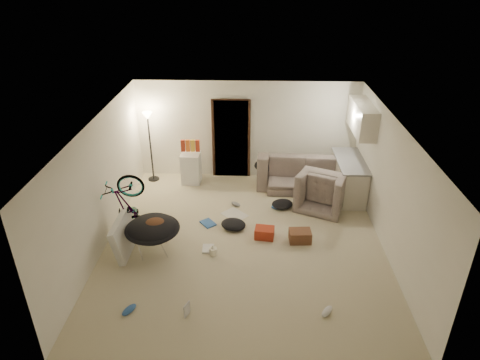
{
  "coord_description": "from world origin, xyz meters",
  "views": [
    {
      "loc": [
        0.15,
        -7.1,
        5.08
      ],
      "look_at": [
        -0.1,
        0.6,
        1.08
      ],
      "focal_mm": 32.0,
      "sensor_mm": 36.0,
      "label": 1
    }
  ],
  "objects_px": {
    "floor_lamp": "(149,132)",
    "saucer_chair": "(153,233)",
    "bicycle": "(130,221)",
    "tv_box": "(124,235)",
    "kitchen_counter": "(348,179)",
    "drink_case_a": "(300,236)",
    "juicer": "(213,251)",
    "armchair": "(324,191)",
    "mini_fridge": "(191,168)",
    "sofa": "(304,173)",
    "drink_case_b": "(264,233)"
  },
  "relations": [
    {
      "from": "armchair",
      "to": "drink_case_a",
      "type": "relative_size",
      "value": 2.4
    },
    {
      "from": "bicycle",
      "to": "drink_case_a",
      "type": "bearing_deg",
      "value": -93.85
    },
    {
      "from": "drink_case_b",
      "to": "drink_case_a",
      "type": "bearing_deg",
      "value": -1.38
    },
    {
      "from": "kitchen_counter",
      "to": "juicer",
      "type": "xyz_separation_m",
      "value": [
        -3.01,
        -2.46,
        -0.35
      ]
    },
    {
      "from": "saucer_chair",
      "to": "drink_case_b",
      "type": "relative_size",
      "value": 2.68
    },
    {
      "from": "sofa",
      "to": "drink_case_a",
      "type": "distance_m",
      "value": 2.44
    },
    {
      "from": "sofa",
      "to": "juicer",
      "type": "bearing_deg",
      "value": 58.55
    },
    {
      "from": "armchair",
      "to": "bicycle",
      "type": "height_order",
      "value": "bicycle"
    },
    {
      "from": "floor_lamp",
      "to": "saucer_chair",
      "type": "distance_m",
      "value": 3.24
    },
    {
      "from": "armchair",
      "to": "drink_case_b",
      "type": "xyz_separation_m",
      "value": [
        -1.38,
        -1.39,
        -0.22
      ]
    },
    {
      "from": "kitchen_counter",
      "to": "bicycle",
      "type": "bearing_deg",
      "value": -157.58
    },
    {
      "from": "floor_lamp",
      "to": "mini_fridge",
      "type": "xyz_separation_m",
      "value": [
        1.0,
        -0.1,
        -0.91
      ]
    },
    {
      "from": "kitchen_counter",
      "to": "armchair",
      "type": "relative_size",
      "value": 1.45
    },
    {
      "from": "sofa",
      "to": "saucer_chair",
      "type": "bearing_deg",
      "value": 45.27
    },
    {
      "from": "drink_case_a",
      "to": "drink_case_b",
      "type": "relative_size",
      "value": 1.11
    },
    {
      "from": "drink_case_a",
      "to": "drink_case_b",
      "type": "bearing_deg",
      "value": 168.38
    },
    {
      "from": "saucer_chair",
      "to": "tv_box",
      "type": "distance_m",
      "value": 0.58
    },
    {
      "from": "armchair",
      "to": "drink_case_a",
      "type": "height_order",
      "value": "armchair"
    },
    {
      "from": "floor_lamp",
      "to": "saucer_chair",
      "type": "relative_size",
      "value": 1.74
    },
    {
      "from": "sofa",
      "to": "mini_fridge",
      "type": "height_order",
      "value": "mini_fridge"
    },
    {
      "from": "bicycle",
      "to": "tv_box",
      "type": "height_order",
      "value": "bicycle"
    },
    {
      "from": "sofa",
      "to": "saucer_chair",
      "type": "distance_m",
      "value": 4.25
    },
    {
      "from": "floor_lamp",
      "to": "sofa",
      "type": "relative_size",
      "value": 0.79
    },
    {
      "from": "armchair",
      "to": "floor_lamp",
      "type": "bearing_deg",
      "value": 8.92
    },
    {
      "from": "kitchen_counter",
      "to": "drink_case_a",
      "type": "bearing_deg",
      "value": -123.64
    },
    {
      "from": "armchair",
      "to": "kitchen_counter",
      "type": "bearing_deg",
      "value": -119.83
    },
    {
      "from": "kitchen_counter",
      "to": "sofa",
      "type": "relative_size",
      "value": 0.66
    },
    {
      "from": "armchair",
      "to": "saucer_chair",
      "type": "bearing_deg",
      "value": 52.59
    },
    {
      "from": "armchair",
      "to": "bicycle",
      "type": "relative_size",
      "value": 0.67
    },
    {
      "from": "juicer",
      "to": "bicycle",
      "type": "bearing_deg",
      "value": 163.45
    },
    {
      "from": "bicycle",
      "to": "mini_fridge",
      "type": "bearing_deg",
      "value": -23.6
    },
    {
      "from": "tv_box",
      "to": "juicer",
      "type": "xyz_separation_m",
      "value": [
        1.72,
        -0.11,
        -0.26
      ]
    },
    {
      "from": "sofa",
      "to": "tv_box",
      "type": "distance_m",
      "value": 4.66
    },
    {
      "from": "saucer_chair",
      "to": "sofa",
      "type": "bearing_deg",
      "value": 42.18
    },
    {
      "from": "bicycle",
      "to": "saucer_chair",
      "type": "relative_size",
      "value": 1.48
    },
    {
      "from": "sofa",
      "to": "saucer_chair",
      "type": "relative_size",
      "value": 2.2
    },
    {
      "from": "mini_fridge",
      "to": "drink_case_a",
      "type": "xyz_separation_m",
      "value": [
        2.52,
        -2.51,
        -0.27
      ]
    },
    {
      "from": "tv_box",
      "to": "drink_case_b",
      "type": "bearing_deg",
      "value": 11.18
    },
    {
      "from": "sofa",
      "to": "kitchen_counter",
      "type": "bearing_deg",
      "value": 159.06
    },
    {
      "from": "tv_box",
      "to": "armchair",
      "type": "bearing_deg",
      "value": 25.45
    },
    {
      "from": "kitchen_counter",
      "to": "tv_box",
      "type": "relative_size",
      "value": 1.42
    },
    {
      "from": "mini_fridge",
      "to": "tv_box",
      "type": "distance_m",
      "value": 3.04
    },
    {
      "from": "saucer_chair",
      "to": "drink_case_a",
      "type": "distance_m",
      "value": 2.91
    },
    {
      "from": "mini_fridge",
      "to": "juicer",
      "type": "xyz_separation_m",
      "value": [
        0.81,
        -3.01,
        -0.3
      ]
    },
    {
      "from": "mini_fridge",
      "to": "kitchen_counter",
      "type": "bearing_deg",
      "value": -5.99
    },
    {
      "from": "bicycle",
      "to": "sofa",
      "type": "bearing_deg",
      "value": -60.89
    },
    {
      "from": "saucer_chair",
      "to": "tv_box",
      "type": "xyz_separation_m",
      "value": [
        -0.57,
        0.05,
        -0.09
      ]
    },
    {
      "from": "saucer_chair",
      "to": "kitchen_counter",
      "type": "bearing_deg",
      "value": 30.02
    },
    {
      "from": "armchair",
      "to": "mini_fridge",
      "type": "relative_size",
      "value": 1.31
    },
    {
      "from": "armchair",
      "to": "drink_case_b",
      "type": "distance_m",
      "value": 1.97
    }
  ]
}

